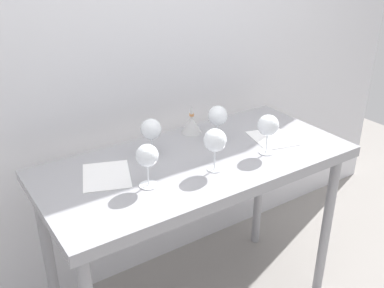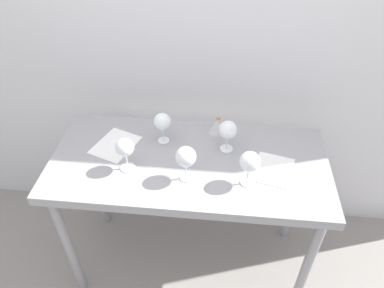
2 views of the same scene
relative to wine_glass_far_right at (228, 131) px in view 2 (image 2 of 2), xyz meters
name	(u,v)px [view 2 (image 2 of 2)]	position (x,y,z in m)	size (l,w,h in m)	color
ground_plane	(190,258)	(-0.19, -0.10, -1.02)	(6.00, 6.00, 0.00)	gray
back_wall	(198,43)	(-0.19, 0.39, 0.28)	(3.80, 0.04, 2.60)	silver
steel_counter	(189,175)	(-0.19, -0.10, -0.23)	(1.40, 0.65, 0.90)	#929298
wine_glass_far_right	(228,131)	(0.00, 0.00, 0.00)	(0.09, 0.09, 0.17)	white
wine_glass_far_left	(162,122)	(-0.34, 0.03, 0.00)	(0.09, 0.09, 0.17)	white
wine_glass_near_center	(186,157)	(-0.18, -0.23, 0.01)	(0.10, 0.10, 0.19)	white
wine_glass_near_left	(125,148)	(-0.48, -0.19, 0.01)	(0.09, 0.09, 0.18)	white
wine_glass_near_right	(250,162)	(0.10, -0.23, 0.01)	(0.10, 0.10, 0.18)	white
tasting_sheet_upper	(273,170)	(0.23, -0.13, -0.12)	(0.18, 0.22, 0.00)	white
tasting_sheet_lower	(115,145)	(-0.58, -0.03, -0.12)	(0.19, 0.24, 0.00)	white
decanter_funnel	(218,125)	(-0.05, 0.14, -0.08)	(0.10, 0.10, 0.15)	#BDBDBD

